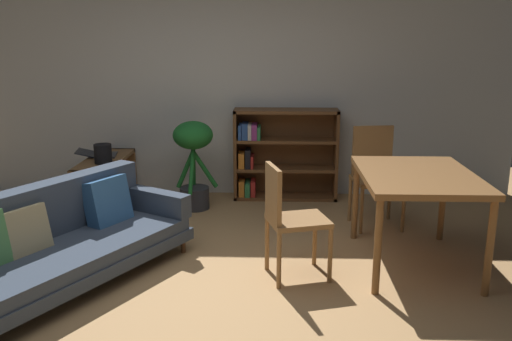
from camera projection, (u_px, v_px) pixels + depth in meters
ground_plane at (193, 294)px, 4.02m from camera, size 8.16×8.16×0.00m
back_wall_panel at (223, 81)px, 6.31m from camera, size 6.80×0.10×2.70m
fabric_couch at (58, 241)px, 4.15m from camera, size 1.73×2.21×0.74m
media_console at (106, 184)px, 5.94m from camera, size 0.40×1.11×0.56m
open_laptop at (99, 154)px, 6.00m from camera, size 0.47×0.36×0.07m
desk_speaker at (103, 154)px, 5.64m from camera, size 0.18×0.18×0.20m
potted_floor_plant at (194, 155)px, 5.86m from camera, size 0.48×0.51×0.97m
dining_table at (417, 183)px, 4.39m from camera, size 0.91×1.23×0.79m
dining_chair_near at (289, 216)px, 4.18m from camera, size 0.53×0.49×0.92m
dining_chair_far at (375, 171)px, 5.38m from camera, size 0.52×0.48×0.99m
bookshelf at (280, 154)px, 6.31m from camera, size 1.19×0.33×1.05m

